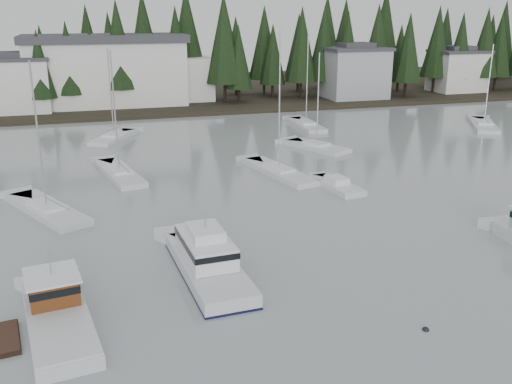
# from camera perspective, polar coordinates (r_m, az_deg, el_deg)

# --- Properties ---
(far_shore_land) EXTENTS (240.00, 54.00, 1.00)m
(far_shore_land) POSITION_cam_1_polar(r_m,az_deg,el_deg) (110.66, -12.19, 9.57)
(far_shore_land) COLOR black
(far_shore_land) RESTS_ON ground
(conifer_treeline) EXTENTS (200.00, 22.00, 20.00)m
(conifer_treeline) POSITION_cam_1_polar(r_m,az_deg,el_deg) (99.81, -11.64, 8.75)
(conifer_treeline) COLOR black
(conifer_treeline) RESTS_ON ground
(house_west) EXTENTS (9.54, 7.42, 8.75)m
(house_west) POSITION_cam_1_polar(r_m,az_deg,el_deg) (92.39, -22.73, 9.97)
(house_west) COLOR silver
(house_west) RESTS_ON ground
(house_east_a) EXTENTS (10.60, 8.48, 9.25)m
(house_east_a) POSITION_cam_1_polar(r_m,az_deg,el_deg) (101.16, 9.82, 11.77)
(house_east_a) COLOR #999EA0
(house_east_a) RESTS_ON ground
(house_east_b) EXTENTS (9.54, 7.42, 8.25)m
(house_east_b) POSITION_cam_1_polar(r_m,az_deg,el_deg) (114.23, 19.52, 11.44)
(house_east_b) COLOR silver
(house_east_b) RESTS_ON ground
(harbor_inn) EXTENTS (29.50, 11.50, 10.90)m
(harbor_inn) POSITION_cam_1_polar(r_m,az_deg,el_deg) (95.26, -13.45, 11.72)
(harbor_inn) COLOR silver
(harbor_inn) RESTS_ON ground
(lobster_boat_brown) EXTENTS (5.22, 8.98, 4.28)m
(lobster_boat_brown) POSITION_cam_1_polar(r_m,az_deg,el_deg) (30.57, -19.37, -11.70)
(lobster_boat_brown) COLOR silver
(lobster_boat_brown) RESTS_ON ground
(cabin_cruiser_center) EXTENTS (3.72, 10.29, 4.35)m
(cabin_cruiser_center) POSITION_cam_1_polar(r_m,az_deg,el_deg) (34.25, -4.86, -7.09)
(cabin_cruiser_center) COLOR silver
(cabin_cruiser_center) RESTS_ON ground
(sailboat_0) EXTENTS (5.93, 8.49, 11.18)m
(sailboat_0) POSITION_cam_1_polar(r_m,az_deg,el_deg) (65.07, 6.06, 4.37)
(sailboat_0) COLOR silver
(sailboat_0) RESTS_ON ground
(sailboat_4) EXTENTS (7.51, 10.31, 11.37)m
(sailboat_4) POSITION_cam_1_polar(r_m,az_deg,el_deg) (83.13, 21.79, 6.12)
(sailboat_4) COLOR silver
(sailboat_4) RESTS_ON ground
(sailboat_5) EXTENTS (6.51, 8.67, 11.36)m
(sailboat_5) POSITION_cam_1_polar(r_m,az_deg,el_deg) (71.66, -13.99, 5.19)
(sailboat_5) COLOR silver
(sailboat_5) RESTS_ON ground
(sailboat_6) EXTENTS (4.44, 10.64, 12.10)m
(sailboat_6) POSITION_cam_1_polar(r_m,az_deg,el_deg) (55.66, -13.49, 1.68)
(sailboat_6) COLOR silver
(sailboat_6) RESTS_ON ground
(sailboat_7) EXTENTS (2.91, 9.78, 13.52)m
(sailboat_7) POSITION_cam_1_polar(r_m,az_deg,el_deg) (77.57, 5.01, 6.59)
(sailboat_7) COLOR silver
(sailboat_7) RESTS_ON ground
(sailboat_8) EXTENTS (6.98, 10.37, 12.12)m
(sailboat_8) POSITION_cam_1_polar(r_m,az_deg,el_deg) (47.13, -20.16, -1.87)
(sailboat_8) COLOR silver
(sailboat_8) RESTS_ON ground
(sailboat_9) EXTENTS (4.69, 10.83, 14.06)m
(sailboat_9) POSITION_cam_1_polar(r_m,az_deg,el_deg) (54.69, 2.27, 1.90)
(sailboat_9) COLOR silver
(sailboat_9) RESTS_ON ground
(runabout_1) EXTENTS (3.01, 6.53, 1.42)m
(runabout_1) POSITION_cam_1_polar(r_m,az_deg,el_deg) (50.77, 8.04, 0.54)
(runabout_1) COLOR silver
(runabout_1) RESTS_ON ground
(mooring_buoy_dark) EXTENTS (0.35, 0.35, 0.35)m
(mooring_buoy_dark) POSITION_cam_1_polar(r_m,az_deg,el_deg) (29.99, 16.60, -13.09)
(mooring_buoy_dark) COLOR black
(mooring_buoy_dark) RESTS_ON ground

